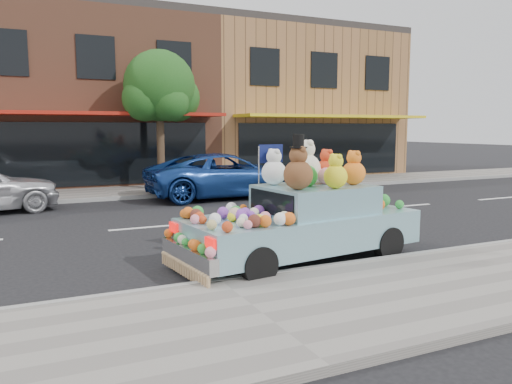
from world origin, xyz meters
TOP-DOWN VIEW (x-y plane):
  - ground at (0.00, 0.00)m, footprint 120.00×120.00m
  - near_sidewalk at (0.00, -6.50)m, footprint 60.00×3.00m
  - far_sidewalk at (0.00, 6.50)m, footprint 60.00×3.00m
  - near_kerb at (0.00, -5.00)m, footprint 60.00×0.12m
  - far_kerb at (0.00, 5.00)m, footprint 60.00×0.12m
  - storefront_mid at (0.00, 11.97)m, footprint 10.00×9.80m
  - storefront_right at (10.00, 11.97)m, footprint 10.00×9.80m
  - street_tree at (2.03, 6.55)m, footprint 3.00×2.70m
  - car_blue at (3.68, 4.16)m, footprint 5.49×2.54m
  - art_car at (1.91, -4.15)m, footprint 4.67×2.30m

SIDE VIEW (x-z plane):
  - ground at x=0.00m, z-range 0.00..0.00m
  - near_sidewalk at x=0.00m, z-range 0.00..0.12m
  - far_sidewalk at x=0.00m, z-range 0.00..0.12m
  - near_kerb at x=0.00m, z-range 0.00..0.13m
  - far_kerb at x=0.00m, z-range 0.00..0.13m
  - car_blue at x=3.68m, z-range 0.00..1.52m
  - art_car at x=1.91m, z-range -0.35..1.94m
  - storefront_mid at x=0.00m, z-range -0.01..7.29m
  - storefront_right at x=10.00m, z-range -0.01..7.29m
  - street_tree at x=2.03m, z-range 1.08..6.30m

